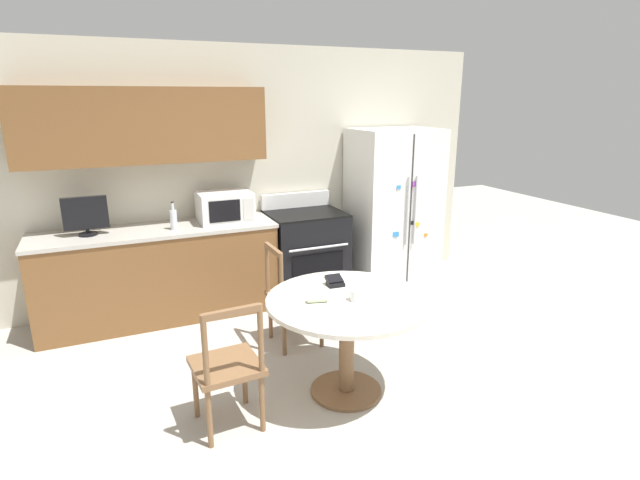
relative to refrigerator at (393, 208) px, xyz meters
The scene contains 14 objects.
ground_plane 2.81m from the refrigerator, 123.28° to the right, with size 14.00×14.00×0.00m, color #B2ADA3.
back_wall 1.89m from the refrigerator, 168.41° to the left, with size 5.20×0.44×2.60m.
kitchen_counter 2.60m from the refrigerator, behind, with size 2.23×0.64×0.90m.
refrigerator is the anchor object (origin of this frame).
oven_range 1.13m from the refrigerator, behind, with size 0.78×0.68×1.08m.
microwave 1.90m from the refrigerator, behind, with size 0.52×0.40×0.29m.
countertop_tv 3.15m from the refrigerator, behind, with size 0.37×0.16×0.35m.
counter_bottle 2.41m from the refrigerator, behind, with size 0.07×0.07×0.26m.
dining_table 2.39m from the refrigerator, 129.20° to the right, with size 1.14×1.14×0.74m.
dining_chair_far 1.91m from the refrigerator, 148.68° to the right, with size 0.43×0.43×0.90m.
dining_chair_left 3.06m from the refrigerator, 141.55° to the right, with size 0.44×0.44×0.90m.
candle_glass 2.40m from the refrigerator, 127.76° to the right, with size 0.09×0.09×0.08m.
folded_napkin 2.50m from the refrigerator, 133.44° to the right, with size 0.15×0.09×0.05m.
wallet 2.16m from the refrigerator, 133.09° to the right, with size 0.13×0.13×0.07m.
Camera 1 is at (-1.51, -2.48, 2.10)m, focal length 28.00 mm.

